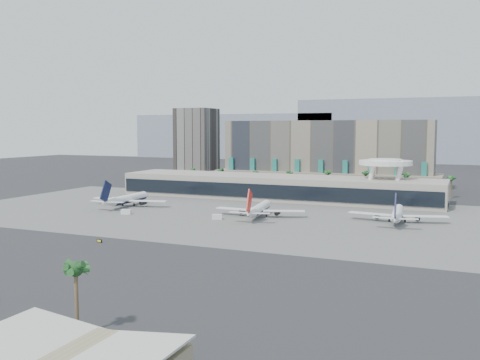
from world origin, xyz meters
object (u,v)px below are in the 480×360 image
at_px(airliner_centre, 259,209).
at_px(taxiway_sign, 99,241).
at_px(airliner_left, 127,199).
at_px(service_vehicle_b, 217,217).
at_px(service_vehicle_a, 126,212).
at_px(airliner_right, 397,214).

relative_size(airliner_centre, taxiway_sign, 17.38).
bearing_deg(taxiway_sign, airliner_centre, 79.59).
height_order(airliner_left, service_vehicle_b, airliner_left).
bearing_deg(airliner_centre, service_vehicle_a, -171.59).
height_order(service_vehicle_b, taxiway_sign, service_vehicle_b).
bearing_deg(airliner_left, taxiway_sign, -63.54).
height_order(airliner_left, service_vehicle_a, airliner_left).
bearing_deg(airliner_left, service_vehicle_a, -58.45).
height_order(airliner_left, airliner_right, airliner_left).
xyz_separation_m(airliner_centre, taxiway_sign, (-29.47, -67.48, -2.94)).
bearing_deg(taxiway_sign, airliner_right, 55.47).
height_order(service_vehicle_a, service_vehicle_b, service_vehicle_a).
relative_size(airliner_left, airliner_centre, 1.04).
height_order(airliner_left, taxiway_sign, airliner_left).
distance_m(airliner_left, taxiway_sign, 81.92).
bearing_deg(service_vehicle_a, airliner_left, 110.32).
distance_m(airliner_centre, airliner_right, 55.56).
xyz_separation_m(service_vehicle_a, service_vehicle_b, (41.70, 3.72, -0.01)).
bearing_deg(airliner_left, airliner_centre, -5.86).
bearing_deg(service_vehicle_b, taxiway_sign, -127.92).
bearing_deg(taxiway_sign, service_vehicle_b, 87.08).
bearing_deg(taxiway_sign, airliner_left, 131.97).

